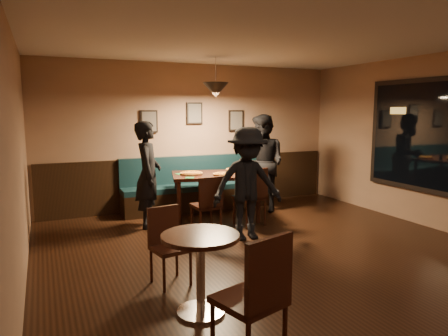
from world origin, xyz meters
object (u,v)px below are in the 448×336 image
object	(u,v)px
chair_near_right	(249,196)
diner_right	(263,163)
diner_left	(148,175)
cafe_chair_far	(170,247)
chair_near_left	(206,204)
soda_glass	(253,170)
booth_bench	(200,184)
diner_front	(247,184)
dining_table	(216,196)
cafe_table	(201,274)
tabasco_bottle	(245,169)
cafe_chair_near	(249,297)

from	to	relation	value
chair_near_right	diner_right	xyz separation A→B (m)	(0.70, 0.78, 0.43)
diner_left	cafe_chair_far	bearing A→B (deg)	-169.48
chair_near_left	soda_glass	xyz separation A→B (m)	(1.06, 0.45, 0.42)
soda_glass	cafe_chair_far	distance (m)	3.00
chair_near_left	cafe_chair_far	xyz separation A→B (m)	(-1.06, -1.63, -0.03)
chair_near_right	diner_left	bearing A→B (deg)	150.12
booth_bench	diner_front	size ratio (longest dim) A/B	1.80
chair_near_left	chair_near_right	world-z (taller)	chair_near_right
diner_front	chair_near_left	bearing A→B (deg)	135.68
booth_bench	diner_right	world-z (taller)	diner_right
chair_near_left	diner_left	distance (m)	1.10
dining_table	cafe_chair_far	bearing A→B (deg)	-108.09
chair_near_left	soda_glass	bearing A→B (deg)	19.27
cafe_table	tabasco_bottle	bearing A→B (deg)	56.69
dining_table	diner_right	bearing A→B (deg)	24.21
chair_near_right	cafe_chair_near	world-z (taller)	cafe_chair_near
cafe_chair_far	tabasco_bottle	bearing A→B (deg)	-142.44
tabasco_bottle	dining_table	bearing A→B (deg)	175.39
booth_bench	soda_glass	bearing A→B (deg)	-61.13
cafe_chair_near	diner_right	bearing A→B (deg)	42.17
tabasco_bottle	cafe_table	size ratio (longest dim) A/B	0.16
soda_glass	chair_near_right	bearing A→B (deg)	-125.36
chair_near_right	diner_left	xyz separation A→B (m)	(-1.55, 0.59, 0.38)
chair_near_left	diner_front	distance (m)	0.79
cafe_table	cafe_chair_far	distance (m)	0.77
soda_glass	cafe_table	distance (m)	3.54
soda_glass	cafe_table	xyz separation A→B (m)	(-2.06, -2.84, -0.49)
dining_table	cafe_table	bearing A→B (deg)	-100.27
dining_table	soda_glass	size ratio (longest dim) A/B	10.86
chair_near_left	tabasco_bottle	bearing A→B (deg)	30.08
chair_near_left	diner_front	world-z (taller)	diner_front
dining_table	cafe_chair_near	xyz separation A→B (m)	(-1.41, -3.96, 0.11)
soda_glass	dining_table	bearing A→B (deg)	153.89
chair_near_right	diner_front	distance (m)	0.82
booth_bench	diner_left	size ratio (longest dim) A/B	1.73
cafe_table	booth_bench	bearing A→B (deg)	69.41
chair_near_left	cafe_table	bearing A→B (deg)	-116.44
dining_table	diner_front	xyz separation A→B (m)	(-0.03, -1.25, 0.43)
diner_left	cafe_chair_near	size ratio (longest dim) A/B	1.70
chair_near_right	soda_glass	distance (m)	0.56
chair_near_left	cafe_chair_near	distance (m)	3.36
chair_near_left	diner_left	xyz separation A→B (m)	(-0.73, 0.72, 0.41)
diner_left	cafe_chair_far	xyz separation A→B (m)	(-0.33, -2.34, -0.45)
diner_front	cafe_table	world-z (taller)	diner_front
booth_bench	soda_glass	size ratio (longest dim) A/B	21.65
chair_near_left	chair_near_right	xyz separation A→B (m)	(0.83, 0.12, 0.03)
chair_near_left	cafe_chair_near	world-z (taller)	cafe_chair_near
diner_front	cafe_table	xyz separation A→B (m)	(-1.45, -1.88, -0.45)
booth_bench	cafe_table	size ratio (longest dim) A/B	3.89
diner_left	tabasco_bottle	world-z (taller)	diner_left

